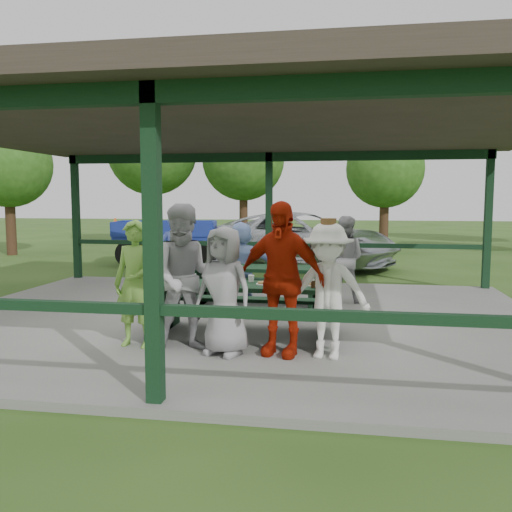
% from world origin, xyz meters
% --- Properties ---
extents(ground, '(90.00, 90.00, 0.00)m').
position_xyz_m(ground, '(0.00, 0.00, 0.00)').
color(ground, '#294B17').
rests_on(ground, ground).
extents(concrete_slab, '(10.00, 8.00, 0.10)m').
position_xyz_m(concrete_slab, '(0.00, 0.00, 0.05)').
color(concrete_slab, slate).
rests_on(concrete_slab, ground).
extents(pavilion_structure, '(10.60, 8.60, 3.24)m').
position_xyz_m(pavilion_structure, '(0.00, 0.00, 3.17)').
color(pavilion_structure, black).
rests_on(pavilion_structure, concrete_slab).
extents(picnic_table_near, '(2.66, 1.39, 0.75)m').
position_xyz_m(picnic_table_near, '(0.32, -1.20, 0.58)').
color(picnic_table_near, black).
rests_on(picnic_table_near, concrete_slab).
extents(picnic_table_far, '(2.40, 1.39, 0.75)m').
position_xyz_m(picnic_table_far, '(0.19, 0.80, 0.57)').
color(picnic_table_far, black).
rests_on(picnic_table_far, concrete_slab).
extents(table_setting, '(2.33, 0.45, 0.10)m').
position_xyz_m(table_setting, '(0.24, -1.18, 0.88)').
color(table_setting, white).
rests_on(table_setting, picnic_table_near).
extents(contestant_green, '(0.65, 0.46, 1.67)m').
position_xyz_m(contestant_green, '(-0.93, -1.96, 0.94)').
color(contestant_green, '#69A139').
rests_on(contestant_green, concrete_slab).
extents(contestant_grey_left, '(1.09, 0.96, 1.89)m').
position_xyz_m(contestant_grey_left, '(-0.22, -2.04, 1.04)').
color(contestant_grey_left, '#9B9A9D').
rests_on(contestant_grey_left, concrete_slab).
extents(contestant_grey_mid, '(0.91, 0.74, 1.61)m').
position_xyz_m(contestant_grey_mid, '(0.29, -2.13, 0.90)').
color(contestant_grey_mid, gray).
rests_on(contestant_grey_mid, concrete_slab).
extents(contestant_red, '(1.21, 0.72, 1.92)m').
position_xyz_m(contestant_red, '(0.98, -2.01, 1.06)').
color(contestant_red, '#A01B07').
rests_on(contestant_red, concrete_slab).
extents(contestant_white_fedora, '(1.15, 0.77, 1.71)m').
position_xyz_m(contestant_white_fedora, '(1.57, -2.06, 0.93)').
color(contestant_white_fedora, silver).
rests_on(contestant_white_fedora, concrete_slab).
extents(spectator_lblue, '(1.44, 0.56, 1.52)m').
position_xyz_m(spectator_lblue, '(-0.20, 1.55, 0.86)').
color(spectator_lblue, '#90ABDF').
rests_on(spectator_lblue, concrete_slab).
extents(spectator_blue, '(0.66, 0.51, 1.61)m').
position_xyz_m(spectator_blue, '(-1.73, 2.08, 0.90)').
color(spectator_blue, '#4155AA').
rests_on(spectator_blue, concrete_slab).
extents(spectator_grey, '(0.89, 0.75, 1.63)m').
position_xyz_m(spectator_grey, '(1.74, 1.71, 0.91)').
color(spectator_grey, gray).
rests_on(spectator_grey, concrete_slab).
extents(pickup_truck, '(6.52, 4.79, 1.65)m').
position_xyz_m(pickup_truck, '(0.41, 7.71, 0.82)').
color(pickup_truck, silver).
rests_on(pickup_truck, ground).
extents(farm_trailer, '(4.22, 2.25, 1.46)m').
position_xyz_m(farm_trailer, '(-3.82, 7.63, 0.72)').
color(farm_trailer, navy).
rests_on(farm_trailer, ground).
extents(tree_far_left, '(3.94, 3.94, 6.16)m').
position_xyz_m(tree_far_left, '(-6.75, 14.43, 4.17)').
color(tree_far_left, '#342415').
rests_on(tree_far_left, ground).
extents(tree_left, '(3.51, 3.51, 5.49)m').
position_xyz_m(tree_left, '(-2.63, 14.34, 3.71)').
color(tree_left, '#342415').
rests_on(tree_left, ground).
extents(tree_mid, '(3.02, 3.02, 4.72)m').
position_xyz_m(tree_mid, '(3.21, 13.28, 3.19)').
color(tree_mid, '#342415').
rests_on(tree_mid, ground).
extents(tree_edge_left, '(3.10, 3.10, 4.84)m').
position_xyz_m(tree_edge_left, '(-10.35, 9.40, 3.27)').
color(tree_edge_left, '#342415').
rests_on(tree_edge_left, ground).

